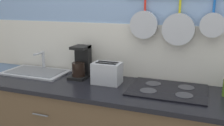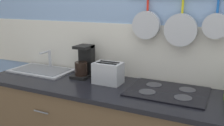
# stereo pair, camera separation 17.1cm
# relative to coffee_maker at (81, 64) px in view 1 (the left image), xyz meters

# --- Properties ---
(wall_back) EXTENTS (7.20, 0.15, 2.60)m
(wall_back) POSITION_rel_coffee_maker_xyz_m (0.52, 0.19, 0.25)
(wall_back) COLOR #84A3CC
(wall_back) RESTS_ON ground_plane
(countertop) EXTENTS (2.64, 0.61, 0.03)m
(countertop) POSITION_rel_coffee_maker_xyz_m (0.52, -0.16, -0.14)
(countertop) COLOR black
(countertop) RESTS_ON cabinet_base
(sink_basin) EXTENTS (0.59, 0.35, 0.19)m
(sink_basin) POSITION_rel_coffee_maker_xyz_m (-0.46, -0.04, -0.11)
(sink_basin) COLOR #B7BABF
(sink_basin) RESTS_ON countertop
(coffee_maker) EXTENTS (0.15, 0.21, 0.28)m
(coffee_maker) POSITION_rel_coffee_maker_xyz_m (0.00, 0.00, 0.00)
(coffee_maker) COLOR black
(coffee_maker) RESTS_ON countertop
(toaster) EXTENTS (0.25, 0.16, 0.18)m
(toaster) POSITION_rel_coffee_maker_xyz_m (0.28, -0.09, -0.03)
(toaster) COLOR #B7BABF
(toaster) RESTS_ON countertop
(cooktop) EXTENTS (0.58, 0.44, 0.01)m
(cooktop) POSITION_rel_coffee_maker_xyz_m (0.78, -0.09, -0.11)
(cooktop) COLOR black
(cooktop) RESTS_ON countertop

